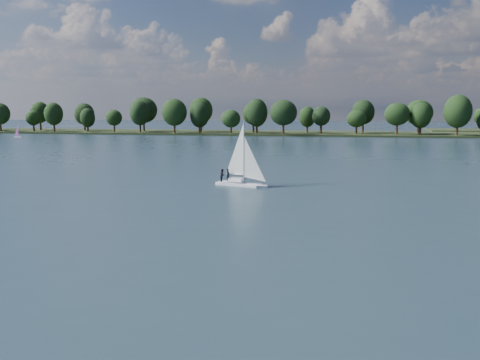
% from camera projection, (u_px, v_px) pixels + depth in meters
% --- Properties ---
extents(ground, '(700.00, 700.00, 0.00)m').
position_uv_depth(ground, '(300.00, 158.00, 121.73)').
color(ground, '#233342').
rests_on(ground, ground).
extents(far_shore, '(660.00, 40.00, 1.50)m').
position_uv_depth(far_shore, '(322.00, 134.00, 230.57)').
color(far_shore, black).
rests_on(far_shore, ground).
extents(sailboat, '(7.68, 4.25, 9.74)m').
position_uv_depth(sailboat, '(239.00, 167.00, 77.68)').
color(sailboat, white).
rests_on(sailboat, ground).
extents(dinghy_pink, '(3.16, 1.33, 4.98)m').
position_uv_depth(dinghy_pink, '(18.00, 134.00, 207.85)').
color(dinghy_pink, white).
rests_on(dinghy_pink, ground).
extents(treeline, '(562.56, 73.90, 18.28)m').
position_uv_depth(treeline, '(285.00, 115.00, 228.54)').
color(treeline, black).
rests_on(treeline, ground).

